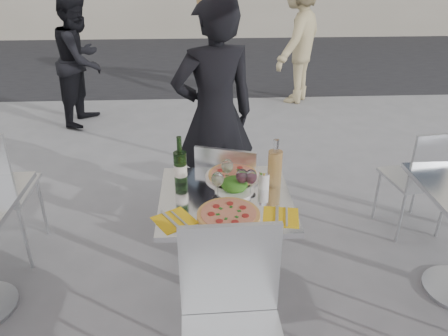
{
  "coord_description": "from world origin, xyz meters",
  "views": [
    {
      "loc": [
        -0.12,
        -2.05,
        1.98
      ],
      "look_at": [
        0.0,
        0.15,
        0.85
      ],
      "focal_mm": 35.0,
      "sensor_mm": 36.0,
      "label": 1
    }
  ],
  "objects_px": {
    "pizza_near": "(229,215)",
    "salad_plate": "(234,186)",
    "chair_far": "(229,191)",
    "wineglass_red_b": "(251,178)",
    "carafe": "(275,168)",
    "sugar_shaker": "(264,179)",
    "napkin_left": "(174,220)",
    "wineglass_white_a": "(218,180)",
    "main_table": "(225,228)",
    "pedestrian_a": "(81,60)",
    "woman_diner": "(215,117)",
    "wine_bottle": "(180,166)",
    "pizza_far": "(233,175)",
    "pedestrian_b": "(298,39)",
    "chair_near": "(232,317)",
    "wineglass_red_a": "(242,177)",
    "napkin_right": "(281,217)",
    "wineglass_white_b": "(227,167)"
  },
  "relations": [
    {
      "from": "pizza_near",
      "to": "salad_plate",
      "type": "height_order",
      "value": "salad_plate"
    },
    {
      "from": "chair_far",
      "to": "wineglass_red_b",
      "type": "bearing_deg",
      "value": 118.41
    },
    {
      "from": "carafe",
      "to": "sugar_shaker",
      "type": "xyz_separation_m",
      "value": [
        -0.06,
        -0.01,
        -0.06
      ]
    },
    {
      "from": "carafe",
      "to": "napkin_left",
      "type": "height_order",
      "value": "carafe"
    },
    {
      "from": "wineglass_white_a",
      "to": "main_table",
      "type": "bearing_deg",
      "value": 10.17
    },
    {
      "from": "pedestrian_a",
      "to": "pizza_near",
      "type": "distance_m",
      "value": 3.72
    },
    {
      "from": "woman_diner",
      "to": "wine_bottle",
      "type": "height_order",
      "value": "woman_diner"
    },
    {
      "from": "woman_diner",
      "to": "sugar_shaker",
      "type": "distance_m",
      "value": 0.9
    },
    {
      "from": "main_table",
      "to": "wine_bottle",
      "type": "relative_size",
      "value": 2.54
    },
    {
      "from": "main_table",
      "to": "pizza_far",
      "type": "bearing_deg",
      "value": 75.82
    },
    {
      "from": "salad_plate",
      "to": "wineglass_white_a",
      "type": "bearing_deg",
      "value": -146.53
    },
    {
      "from": "pedestrian_b",
      "to": "wine_bottle",
      "type": "bearing_deg",
      "value": 10.72
    },
    {
      "from": "pizza_far",
      "to": "wineglass_white_a",
      "type": "height_order",
      "value": "wineglass_white_a"
    },
    {
      "from": "chair_near",
      "to": "pedestrian_b",
      "type": "distance_m",
      "value": 4.72
    },
    {
      "from": "pizza_far",
      "to": "wine_bottle",
      "type": "bearing_deg",
      "value": -169.16
    },
    {
      "from": "chair_far",
      "to": "sugar_shaker",
      "type": "distance_m",
      "value": 0.51
    },
    {
      "from": "pedestrian_b",
      "to": "salad_plate",
      "type": "relative_size",
      "value": 7.74
    },
    {
      "from": "wineglass_red_a",
      "to": "napkin_right",
      "type": "distance_m",
      "value": 0.31
    },
    {
      "from": "wineglass_white_a",
      "to": "wineglass_red_b",
      "type": "xyz_separation_m",
      "value": [
        0.18,
        0.02,
        0.0
      ]
    },
    {
      "from": "main_table",
      "to": "salad_plate",
      "type": "bearing_deg",
      "value": 46.24
    },
    {
      "from": "sugar_shaker",
      "to": "wineglass_white_b",
      "type": "distance_m",
      "value": 0.22
    },
    {
      "from": "pizza_near",
      "to": "main_table",
      "type": "bearing_deg",
      "value": 91.5
    },
    {
      "from": "pizza_far",
      "to": "carafe",
      "type": "distance_m",
      "value": 0.28
    },
    {
      "from": "wineglass_red_a",
      "to": "napkin_right",
      "type": "xyz_separation_m",
      "value": [
        0.18,
        -0.24,
        -0.11
      ]
    },
    {
      "from": "wineglass_white_b",
      "to": "napkin_left",
      "type": "relative_size",
      "value": 0.63
    },
    {
      "from": "chair_near",
      "to": "sugar_shaker",
      "type": "bearing_deg",
      "value": 71.91
    },
    {
      "from": "pedestrian_a",
      "to": "wineglass_red_a",
      "type": "height_order",
      "value": "pedestrian_a"
    },
    {
      "from": "pedestrian_b",
      "to": "pizza_far",
      "type": "bearing_deg",
      "value": 14.63
    },
    {
      "from": "pizza_near",
      "to": "salad_plate",
      "type": "bearing_deg",
      "value": 79.08
    },
    {
      "from": "pizza_far",
      "to": "napkin_left",
      "type": "distance_m",
      "value": 0.54
    },
    {
      "from": "chair_near",
      "to": "carafe",
      "type": "bearing_deg",
      "value": 68.27
    },
    {
      "from": "chair_far",
      "to": "carafe",
      "type": "bearing_deg",
      "value": 139.84
    },
    {
      "from": "main_table",
      "to": "carafe",
      "type": "height_order",
      "value": "carafe"
    },
    {
      "from": "pedestrian_b",
      "to": "wineglass_red_a",
      "type": "distance_m",
      "value": 4.0
    },
    {
      "from": "wine_bottle",
      "to": "sugar_shaker",
      "type": "distance_m",
      "value": 0.48
    },
    {
      "from": "woman_diner",
      "to": "pedestrian_a",
      "type": "height_order",
      "value": "woman_diner"
    },
    {
      "from": "pedestrian_a",
      "to": "napkin_right",
      "type": "distance_m",
      "value": 3.86
    },
    {
      "from": "napkin_left",
      "to": "pizza_far",
      "type": "bearing_deg",
      "value": 20.73
    },
    {
      "from": "chair_near",
      "to": "pedestrian_b",
      "type": "height_order",
      "value": "pedestrian_b"
    },
    {
      "from": "chair_far",
      "to": "pedestrian_a",
      "type": "xyz_separation_m",
      "value": [
        -1.59,
        2.73,
        0.25
      ]
    },
    {
      "from": "main_table",
      "to": "pizza_near",
      "type": "distance_m",
      "value": 0.3
    },
    {
      "from": "wine_bottle",
      "to": "wineglass_red_a",
      "type": "bearing_deg",
      "value": -22.1
    },
    {
      "from": "pedestrian_b",
      "to": "wineglass_red_a",
      "type": "height_order",
      "value": "pedestrian_b"
    },
    {
      "from": "woman_diner",
      "to": "wineglass_red_a",
      "type": "bearing_deg",
      "value": 79.81
    },
    {
      "from": "salad_plate",
      "to": "napkin_right",
      "type": "height_order",
      "value": "salad_plate"
    },
    {
      "from": "main_table",
      "to": "woman_diner",
      "type": "relative_size",
      "value": 0.44
    },
    {
      "from": "pizza_far",
      "to": "napkin_right",
      "type": "relative_size",
      "value": 1.57
    },
    {
      "from": "sugar_shaker",
      "to": "wineglass_white_b",
      "type": "xyz_separation_m",
      "value": [
        -0.21,
        0.05,
        0.06
      ]
    },
    {
      "from": "salad_plate",
      "to": "sugar_shaker",
      "type": "distance_m",
      "value": 0.17
    },
    {
      "from": "pizza_far",
      "to": "wineglass_red_b",
      "type": "bearing_deg",
      "value": -67.77
    }
  ]
}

